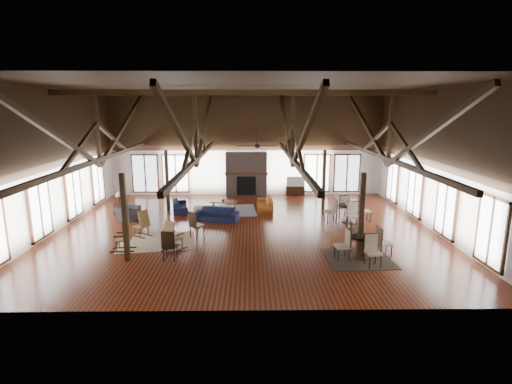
{
  "coord_description": "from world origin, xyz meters",
  "views": [
    {
      "loc": [
        0.24,
        -16.51,
        5.21
      ],
      "look_at": [
        0.49,
        1.0,
        1.43
      ],
      "focal_mm": 28.0,
      "sensor_mm": 36.0,
      "label": 1
    }
  ],
  "objects_px": {
    "armchair": "(128,213)",
    "cafe_table_far": "(348,210)",
    "coffee_table": "(224,202)",
    "tv_console": "(295,191)",
    "cafe_table_near": "(363,243)",
    "sofa_navy_front": "(217,214)",
    "sofa_orange": "(265,204)",
    "sofa_navy_left": "(180,206)"
  },
  "relations": [
    {
      "from": "armchair",
      "to": "cafe_table_far",
      "type": "distance_m",
      "value": 10.23
    },
    {
      "from": "cafe_table_near",
      "to": "tv_console",
      "type": "relative_size",
      "value": 1.91
    },
    {
      "from": "tv_console",
      "to": "armchair",
      "type": "bearing_deg",
      "value": -148.71
    },
    {
      "from": "cafe_table_far",
      "to": "tv_console",
      "type": "relative_size",
      "value": 1.96
    },
    {
      "from": "coffee_table",
      "to": "cafe_table_near",
      "type": "height_order",
      "value": "cafe_table_near"
    },
    {
      "from": "sofa_navy_left",
      "to": "tv_console",
      "type": "height_order",
      "value": "tv_console"
    },
    {
      "from": "sofa_navy_left",
      "to": "cafe_table_near",
      "type": "xyz_separation_m",
      "value": [
        7.49,
        -6.49,
        0.27
      ]
    },
    {
      "from": "sofa_navy_front",
      "to": "sofa_orange",
      "type": "relative_size",
      "value": 1.03
    },
    {
      "from": "cafe_table_near",
      "to": "coffee_table",
      "type": "bearing_deg",
      "value": 128.91
    },
    {
      "from": "sofa_navy_front",
      "to": "armchair",
      "type": "xyz_separation_m",
      "value": [
        -4.18,
        0.25,
        0.02
      ]
    },
    {
      "from": "coffee_table",
      "to": "sofa_navy_front",
      "type": "bearing_deg",
      "value": -77.94
    },
    {
      "from": "cafe_table_far",
      "to": "coffee_table",
      "type": "bearing_deg",
      "value": 160.2
    },
    {
      "from": "coffee_table",
      "to": "tv_console",
      "type": "xyz_separation_m",
      "value": [
        4.0,
        3.61,
        -0.16
      ]
    },
    {
      "from": "armchair",
      "to": "cafe_table_near",
      "type": "height_order",
      "value": "cafe_table_near"
    },
    {
      "from": "armchair",
      "to": "cafe_table_near",
      "type": "bearing_deg",
      "value": -96.6
    },
    {
      "from": "armchair",
      "to": "cafe_table_near",
      "type": "relative_size",
      "value": 0.46
    },
    {
      "from": "coffee_table",
      "to": "sofa_orange",
      "type": "bearing_deg",
      "value": 27.49
    },
    {
      "from": "sofa_navy_front",
      "to": "cafe_table_near",
      "type": "bearing_deg",
      "value": -28.61
    },
    {
      "from": "sofa_orange",
      "to": "cafe_table_near",
      "type": "height_order",
      "value": "cafe_table_near"
    },
    {
      "from": "sofa_navy_left",
      "to": "sofa_orange",
      "type": "xyz_separation_m",
      "value": [
        4.31,
        0.31,
        0.02
      ]
    },
    {
      "from": "sofa_orange",
      "to": "cafe_table_near",
      "type": "bearing_deg",
      "value": 24.94
    },
    {
      "from": "sofa_orange",
      "to": "armchair",
      "type": "distance_m",
      "value": 6.75
    },
    {
      "from": "armchair",
      "to": "tv_console",
      "type": "height_order",
      "value": "armchair"
    },
    {
      "from": "armchair",
      "to": "tv_console",
      "type": "bearing_deg",
      "value": -37.98
    },
    {
      "from": "sofa_orange",
      "to": "cafe_table_near",
      "type": "relative_size",
      "value": 0.93
    },
    {
      "from": "coffee_table",
      "to": "armchair",
      "type": "bearing_deg",
      "value": -141.18
    },
    {
      "from": "sofa_navy_front",
      "to": "cafe_table_near",
      "type": "xyz_separation_m",
      "value": [
        5.51,
        -4.75,
        0.24
      ]
    },
    {
      "from": "armchair",
      "to": "cafe_table_far",
      "type": "xyz_separation_m",
      "value": [
        10.21,
        -0.57,
        0.24
      ]
    },
    {
      "from": "tv_console",
      "to": "cafe_table_far",
      "type": "bearing_deg",
      "value": -72.6
    },
    {
      "from": "coffee_table",
      "to": "tv_console",
      "type": "relative_size",
      "value": 1.3
    },
    {
      "from": "sofa_orange",
      "to": "armchair",
      "type": "height_order",
      "value": "armchair"
    },
    {
      "from": "coffee_table",
      "to": "cafe_table_far",
      "type": "height_order",
      "value": "cafe_table_far"
    },
    {
      "from": "cafe_table_near",
      "to": "cafe_table_far",
      "type": "relative_size",
      "value": 0.98
    },
    {
      "from": "sofa_navy_front",
      "to": "cafe_table_near",
      "type": "height_order",
      "value": "cafe_table_near"
    },
    {
      "from": "coffee_table",
      "to": "armchair",
      "type": "xyz_separation_m",
      "value": [
        -4.42,
        -1.51,
        -0.12
      ]
    },
    {
      "from": "sofa_navy_left",
      "to": "coffee_table",
      "type": "xyz_separation_m",
      "value": [
        2.23,
        0.03,
        0.17
      ]
    },
    {
      "from": "sofa_navy_front",
      "to": "armchair",
      "type": "relative_size",
      "value": 2.09
    },
    {
      "from": "coffee_table",
      "to": "cafe_table_near",
      "type": "distance_m",
      "value": 8.38
    },
    {
      "from": "sofa_navy_left",
      "to": "tv_console",
      "type": "relative_size",
      "value": 1.66
    },
    {
      "from": "coffee_table",
      "to": "cafe_table_far",
      "type": "distance_m",
      "value": 6.15
    },
    {
      "from": "sofa_orange",
      "to": "cafe_table_far",
      "type": "xyz_separation_m",
      "value": [
        3.71,
        -2.36,
        0.27
      ]
    },
    {
      "from": "cafe_table_near",
      "to": "tv_console",
      "type": "height_order",
      "value": "cafe_table_near"
    }
  ]
}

